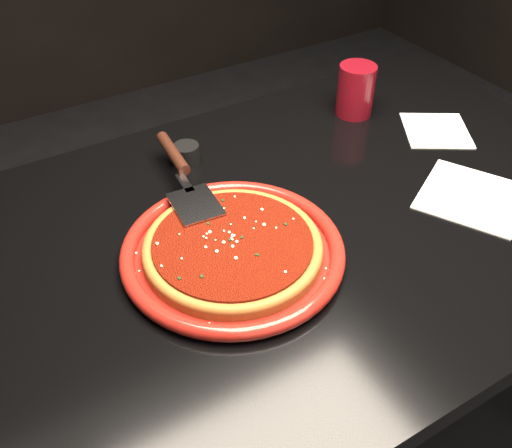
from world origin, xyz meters
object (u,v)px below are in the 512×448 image
Objects in this scene: plate at (233,251)px; cup at (356,90)px; ramekin at (187,154)px; pizza_server at (184,175)px; table at (300,348)px.

plate is 3.21× the size of cup.
cup is (0.44, 0.26, 0.04)m from plate.
pizza_server is at bearing -116.84° from ramekin.
plate is 1.13× the size of pizza_server.
table is 11.02× the size of cup.
plate is 0.52m from cup.
table is 3.44× the size of plate.
table is 24.50× the size of ramekin.
plate is at bearing -86.99° from pizza_server.
table is at bearing -38.62° from pizza_server.
pizza_server is (0.01, 0.18, 0.03)m from plate.
ramekin is at bearing 79.03° from plate.
ramekin is (0.05, 0.28, 0.01)m from plate.
table is 0.48m from ramekin.
pizza_server is at bearing 87.82° from plate.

